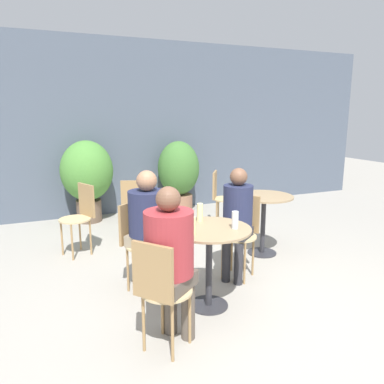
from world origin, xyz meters
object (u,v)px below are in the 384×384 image
Objects in this scene: seated_person_1 at (149,221)px; cafe_table_far at (264,209)px; seated_person_2 at (170,253)px; cafe_table_near at (209,245)px; bistro_chair_0 at (242,227)px; beer_glass_1 at (192,225)px; beer_glass_2 at (235,220)px; beer_glass_0 at (200,212)px; bistro_chair_4 at (81,212)px; potted_plant_0 at (87,174)px; bistro_chair_2 at (160,286)px; seated_person_0 at (237,214)px; bistro_chair_1 at (138,237)px; bistro_chair_3 at (220,194)px; potted_plant_1 at (179,173)px; bistro_chair_5 at (134,204)px.

cafe_table_far is at bearing -23.49° from seated_person_1.
cafe_table_near is at bearing -90.00° from seated_person_2.
bistro_chair_0 is at bearing 38.40° from cafe_table_near.
beer_glass_2 is (0.41, -0.01, 0.00)m from beer_glass_1.
beer_glass_0 is 1.10× the size of beer_glass_2.
bistro_chair_4 reaches higher than cafe_table_far.
potted_plant_0 is (-0.84, 3.39, -0.04)m from beer_glass_2.
bistro_chair_2 is 0.73× the size of seated_person_0.
bistro_chair_1 is 1.00× the size of bistro_chair_2.
beer_glass_2 is at bearing -83.74° from seated_person_1.
seated_person_0 is 6.97× the size of beer_glass_0.
potted_plant_0 is at bearing -38.27° from bistro_chair_2.
seated_person_0 reaches higher than bistro_chair_2.
beer_glass_2 is (-0.31, -0.51, 0.11)m from seated_person_0.
seated_person_0 is (1.43, -1.43, 0.19)m from bistro_chair_4.
cafe_table_far is 0.85× the size of bistro_chair_3.
bistro_chair_0 is at bearing -90.00° from bistro_chair_2.
bistro_chair_1 is 1.05m from seated_person_2.
seated_person_1 reaches higher than bistro_chair_1.
potted_plant_1 reaches higher than bistro_chair_2.
bistro_chair_5 is 1.75m from potted_plant_1.
bistro_chair_2 is 0.24m from seated_person_2.
bistro_chair_4 is 0.71× the size of seated_person_2.
bistro_chair_0 is at bearing -142.17° from cafe_table_far.
beer_glass_1 is (0.42, 0.40, 0.29)m from bistro_chair_2.
bistro_chair_0 is 1.00× the size of bistro_chair_4.
potted_plant_0 is at bearing 54.59° from bistro_chair_1.
bistro_chair_1 is at bearing -4.96° from bistro_chair_4.
cafe_table_near is at bearing -90.00° from bistro_chair_2.
beer_glass_2 reaches higher than bistro_chair_4.
beer_glass_1 is at bearing -179.74° from bistro_chair_3.
bistro_chair_5 is at bearing 89.60° from beer_glass_1.
seated_person_0 is at bearing -50.54° from bistro_chair_1.
cafe_table_far is at bearing -27.90° from bistro_chair_1.
beer_glass_1 reaches higher than bistro_chair_1.
bistro_chair_1 reaches higher than cafe_table_far.
potted_plant_0 is at bearing 128.10° from cafe_table_far.
seated_person_0 is at bearing 19.76° from beer_glass_0.
bistro_chair_0 is 5.11× the size of beer_glass_0.
potted_plant_1 reaches higher than seated_person_2.
potted_plant_0 is (-1.15, 2.88, 0.06)m from seated_person_0.
beer_glass_1 is at bearing -110.13° from seated_person_1.
cafe_table_far is 0.61× the size of seated_person_2.
bistro_chair_4 is 0.73× the size of seated_person_0.
beer_glass_2 is 0.12× the size of potted_plant_1.
bistro_chair_0 is 1.06m from beer_glass_1.
bistro_chair_5 is at bearing 143.50° from cafe_table_far.
potted_plant_1 reaches higher than seated_person_0.
bistro_chair_2 is at bearing -90.00° from seated_person_0.
bistro_chair_3 is 1.21m from potted_plant_1.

